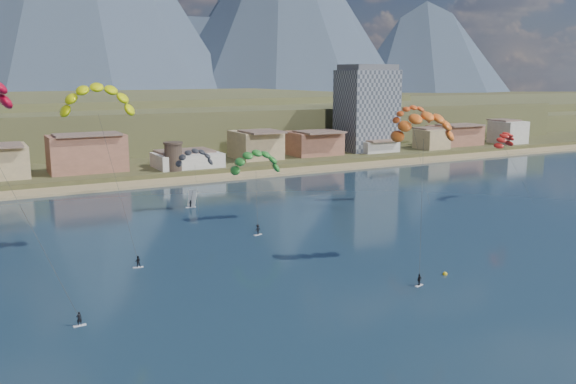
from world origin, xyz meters
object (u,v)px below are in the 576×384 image
Objects in this scene: watchtower at (173,156)px; windsurfer at (191,202)px; kitesurfer_yellow at (97,95)px; kitesurfer_green at (256,158)px; apartment_tower at (367,108)px; buoy at (445,274)px; kitesurfer_orange at (424,122)px.

watchtower is 2.13× the size of windsurfer.
kitesurfer_yellow reaches higher than kitesurfer_green.
kitesurfer_yellow reaches higher than watchtower.
apartment_tower is at bearing 42.64° from kitesurfer_green.
apartment_tower reaches higher than watchtower.
buoy is (18.50, -64.55, -1.16)m from windsurfer.
kitesurfer_yellow is 54.23m from kitesurfer_orange.
kitesurfer_orange is at bearing 78.63° from buoy.
watchtower is at bearing 77.49° from windsurfer.
kitesurfer_orange is (10.67, -99.07, 16.53)m from watchtower.
kitesurfer_orange is 1.49× the size of kitesurfer_green.
kitesurfer_orange reaches higher than windsurfer.
windsurfer is (24.92, 26.49, -25.76)m from kitesurfer_yellow.
windsurfer is at bearing 114.00° from kitesurfer_green.
windsurfer is at bearing 105.99° from buoy.
kitesurfer_green is 49.23m from buoy.
kitesurfer_green is 24.49× the size of buoy.
kitesurfer_orange is 41.16m from kitesurfer_green.
kitesurfer_orange is at bearing -83.85° from watchtower.
apartment_tower is 110.70m from kitesurfer_green.
kitesurfer_orange is at bearing -72.50° from kitesurfer_green.
watchtower is 0.32× the size of kitesurfer_orange.
apartment_tower is 43.73× the size of buoy.
watchtower reaches higher than buoy.
watchtower is 44.03m from windsurfer.
kitesurfer_green is 4.43× the size of windsurfer.
apartment_tower reaches higher than kitesurfer_yellow.
kitesurfer_yellow is at bearing -165.96° from kitesurfer_green.
windsurfer is (-20.14, 56.38, -21.62)m from kitesurfer_orange.
apartment_tower reaches higher than kitesurfer_green.
kitesurfer_green reaches higher than watchtower.
kitesurfer_yellow is 1.15× the size of kitesurfer_orange.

